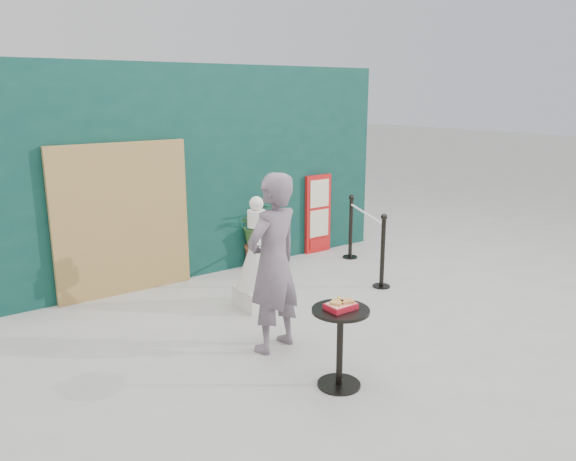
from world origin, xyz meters
name	(u,v)px	position (x,y,z in m)	size (l,w,h in m)	color
ground	(354,342)	(0.00, 0.00, 0.00)	(60.00, 60.00, 0.00)	#ADAAA5
back_wall	(209,171)	(0.00, 3.15, 1.50)	(6.00, 0.30, 3.00)	#0B322F
bamboo_fence	(123,220)	(-1.40, 2.94, 1.00)	(1.80, 0.08, 2.00)	tan
woman	(273,263)	(-0.77, 0.40, 0.93)	(0.68, 0.45, 1.86)	slate
menu_board	(318,214)	(1.90, 2.95, 0.65)	(0.50, 0.07, 1.30)	red
statue	(257,263)	(-0.26, 1.49, 0.57)	(0.55, 0.55, 1.40)	silver
cafe_table	(340,335)	(-0.73, -0.60, 0.50)	(0.52, 0.52, 0.75)	black
food_basket	(341,305)	(-0.73, -0.59, 0.79)	(0.26, 0.19, 0.11)	#B11222
planter	(257,230)	(0.64, 2.88, 0.58)	(0.59, 0.51, 1.00)	brown
stanchion_barrier	(365,239)	(1.81, 1.73, 0.49)	(0.84, 1.54, 1.03)	black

